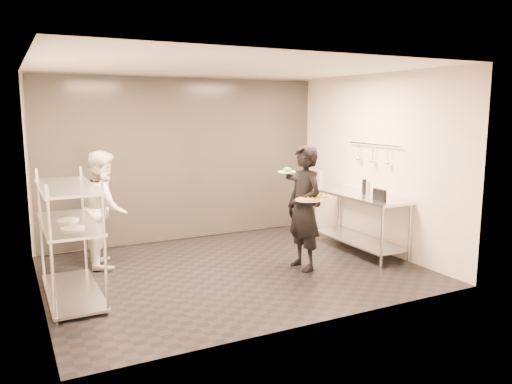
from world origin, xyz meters
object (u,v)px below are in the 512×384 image
chef (104,208)px  bottle_dark (364,187)px  waiter (304,208)px  pizza_plate_far (322,196)px  prep_counter (359,213)px  bottle_green (321,180)px  bottle_clear (368,188)px  pass_rack (70,235)px  salad_plate (287,171)px  pos_monitor (379,195)px  pizza_plate_near (308,199)px

chef → bottle_dark: 3.98m
waiter → pizza_plate_far: waiter is taller
prep_counter → bottle_green: 0.93m
prep_counter → bottle_clear: bottle_clear is taller
pizza_plate_far → bottle_dark: (1.18, 0.54, -0.02)m
chef → prep_counter: bearing=-98.4°
pass_rack → prep_counter: pass_rack is taller
salad_plate → bottle_green: 1.45m
pos_monitor → prep_counter: bearing=79.5°
waiter → pizza_plate_near: (-0.08, -0.23, 0.17)m
pass_rack → pizza_plate_far: size_ratio=5.64×
waiter → bottle_green: (1.07, 1.17, 0.18)m
pass_rack → bottle_dark: 4.42m
bottle_dark → bottle_clear: bearing=-103.1°
chef → salad_plate: bearing=-107.4°
prep_counter → bottle_clear: size_ratio=8.08×
chef → bottle_clear: size_ratio=7.51×
bottle_green → bottle_clear: size_ratio=1.28×
bottle_green → salad_plate: bearing=-144.2°
chef → pos_monitor: (3.61, -1.71, 0.17)m
pizza_plate_far → bottle_dark: size_ratio=1.20×
pass_rack → pizza_plate_near: size_ratio=4.60×
pass_rack → pos_monitor: size_ratio=6.47×
pizza_plate_far → bottle_green: size_ratio=0.99×
pass_rack → bottle_clear: pass_rack is taller
pizza_plate_far → waiter: bearing=129.4°
pizza_plate_near → bottle_green: 1.81m
pass_rack → salad_plate: size_ratio=5.96×
pass_rack → pizza_plate_near: 3.06m
pass_rack → waiter: size_ratio=0.91×
pos_monitor → bottle_dark: (0.20, 0.59, 0.03)m
salad_plate → pos_monitor: size_ratio=1.09×
pizza_plate_near → pos_monitor: size_ratio=1.41×
pass_rack → salad_plate: pass_rack is taller
chef → bottle_dark: bearing=-98.3°
chef → pizza_plate_far: 3.12m
chef → bottle_dark: (3.81, -1.12, 0.20)m
pass_rack → salad_plate: (2.99, -0.03, 0.61)m
chef → bottle_clear: (3.78, -1.25, 0.20)m
salad_plate → bottle_green: size_ratio=0.94×
prep_counter → waiter: size_ratio=1.02×
waiter → bottle_dark: waiter is taller
salad_plate → bottle_dark: size_ratio=1.13×
chef → salad_plate: (2.39, -1.13, 0.54)m
salad_plate → bottle_green: salad_plate is taller
pass_rack → bottle_clear: bearing=-1.9°
pass_rack → waiter: 3.09m
prep_counter → chef: bearing=163.6°
pizza_plate_far → salad_plate: 0.66m
salad_plate → bottle_dark: 1.46m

